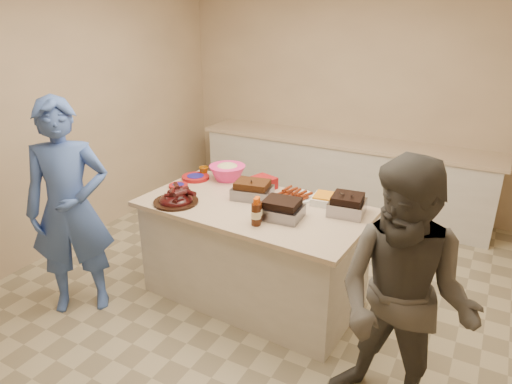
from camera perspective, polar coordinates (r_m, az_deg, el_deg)
The scene contains 19 objects.
room at distance 4.14m, azimuth 0.16°, elevation -12.88°, with size 4.50×5.00×2.70m, color tan, non-canonical shape.
back_counter at distance 5.77m, azimuth 10.61°, elevation 2.14°, with size 3.60×0.64×0.90m, color beige, non-canonical shape.
island at distance 4.15m, azimuth -0.34°, elevation -12.84°, with size 1.85×0.97×0.88m, color beige, non-canonical shape.
rib_platter at distance 3.83m, azimuth -9.96°, elevation -1.34°, with size 0.37×0.37×0.15m, color #380A0B, non-canonical shape.
pulled_pork_tray at distance 3.86m, azimuth -0.45°, elevation -0.74°, with size 0.32×0.24×0.10m, color #47230F.
brisket_tray at distance 3.51m, azimuth 3.21°, elevation -3.20°, with size 0.31×0.26×0.09m, color black.
roasting_pan at distance 3.64m, azimuth 11.24°, elevation -2.67°, with size 0.27×0.27×0.11m, color gray.
coleslaw_bowl at distance 4.29m, azimuth -3.57°, elevation 1.58°, with size 0.34×0.34×0.23m, color #FD2D85, non-canonical shape.
sausage_plate at distance 3.90m, azimuth 5.06°, elevation -0.64°, with size 0.32×0.32×0.05m, color silver.
mac_cheese_dish at distance 3.80m, azimuth 9.35°, elevation -1.49°, with size 0.30×0.22×0.08m, color orange.
bbq_bottle_a at distance 3.39m, azimuth 0.01°, elevation -4.12°, with size 0.07×0.07×0.21m, color #38170A.
bbq_bottle_b at distance 3.44m, azimuth 0.19°, elevation -3.69°, with size 0.07×0.07×0.20m, color #38170A.
mustard_bottle at distance 3.99m, azimuth -1.33°, elevation 0.01°, with size 0.05×0.05×0.13m, color #E8CC00.
sauce_bowl at distance 3.93m, azimuth 0.05°, elevation -0.34°, with size 0.13×0.04×0.13m, color silver.
plate_stack_large at distance 4.33m, azimuth -7.56°, elevation 1.63°, with size 0.26×0.26×0.03m, color maroon.
plate_stack_small at distance 4.16m, azimuth -9.66°, elevation 0.62°, with size 0.17×0.17×0.02m, color maroon.
plastic_cup at distance 4.42m, azimuth -6.51°, elevation 2.07°, with size 0.09×0.09×0.09m, color #8D4D06.
basket_stack at distance 4.09m, azimuth 1.04°, elevation 0.55°, with size 0.20×0.15×0.10m, color maroon.
guest_blue at distance 4.32m, azimuth -20.55°, elevation -12.87°, with size 0.65×1.78×0.43m, color #3E5DB0.
Camera 1 is at (1.61, -2.99, 2.37)m, focal length 32.00 mm.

